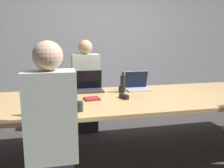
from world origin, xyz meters
TOP-DOWN VIEW (x-y plane):
  - ground_plane at (0.00, 0.00)m, footprint 24.00×24.00m
  - curtain_wall at (0.00, 2.22)m, footprint 12.00×0.06m
  - conference_table at (0.00, 0.00)m, footprint 4.28×1.26m
  - laptop_far_midleft at (-0.50, 0.47)m, footprint 0.35×0.26m
  - person_far_midleft at (-0.49, 0.91)m, footprint 0.40×0.24m
  - bottle_far_midleft at (-0.77, 0.35)m, footprint 0.07×0.07m
  - laptop_far_center at (0.13, 0.39)m, footprint 0.32×0.25m
  - cup_far_center at (-0.10, 0.31)m, footprint 0.08×0.08m
  - bottle_far_center at (-0.10, 0.27)m, footprint 0.06×0.06m
  - laptop_near_left at (-0.98, -0.44)m, footprint 0.33×0.26m
  - person_near_left at (-0.98, -0.80)m, footprint 0.40×0.24m
  - cup_near_left at (-0.73, -0.41)m, footprint 0.09×0.09m
  - stapler at (-0.17, -0.04)m, footprint 0.08×0.16m
  - notebook at (-0.54, 0.00)m, footprint 0.19×0.18m

SIDE VIEW (x-z plane):
  - ground_plane at x=0.00m, z-range 0.00..0.00m
  - person_far_midleft at x=-0.49m, z-range -0.02..1.36m
  - conference_table at x=0.00m, z-range 0.31..1.04m
  - person_near_left at x=-0.98m, z-range -0.02..1.38m
  - notebook at x=-0.54m, z-range 0.72..0.74m
  - stapler at x=-0.17m, z-range 0.72..0.77m
  - cup_far_center at x=-0.10m, z-range 0.72..0.80m
  - cup_near_left at x=-0.73m, z-range 0.72..0.82m
  - laptop_far_center at x=0.13m, z-range 0.67..0.92m
  - laptop_near_left at x=-0.98m, z-range 0.67..0.93m
  - laptop_far_midleft at x=-0.50m, z-range 0.67..0.93m
  - bottle_far_midleft at x=-0.77m, z-range 0.71..0.94m
  - bottle_far_center at x=-0.10m, z-range 0.70..0.97m
  - curtain_wall at x=0.00m, z-range 0.00..2.80m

